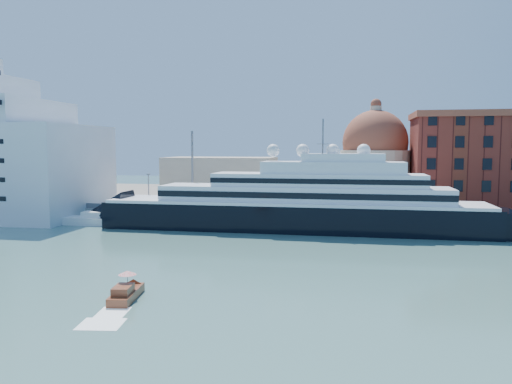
# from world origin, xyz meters

# --- Properties ---
(ground) EXTENTS (400.00, 400.00, 0.00)m
(ground) POSITION_xyz_m (0.00, 0.00, 0.00)
(ground) COLOR #3D6A64
(ground) RESTS_ON ground
(quay) EXTENTS (180.00, 10.00, 2.50)m
(quay) POSITION_xyz_m (0.00, 34.00, 1.25)
(quay) COLOR gray
(quay) RESTS_ON ground
(land) EXTENTS (260.00, 72.00, 2.00)m
(land) POSITION_xyz_m (0.00, 75.00, 1.00)
(land) COLOR slate
(land) RESTS_ON ground
(quay_fence) EXTENTS (180.00, 0.10, 1.20)m
(quay_fence) POSITION_xyz_m (0.00, 29.50, 3.10)
(quay_fence) COLOR slate
(quay_fence) RESTS_ON quay
(superyacht) EXTENTS (87.67, 12.15, 26.20)m
(superyacht) POSITION_xyz_m (2.04, 23.00, 4.52)
(superyacht) COLOR black
(superyacht) RESTS_ON ground
(service_barge) EXTENTS (13.81, 4.68, 3.10)m
(service_barge) POSITION_xyz_m (-40.79, 21.63, 0.89)
(service_barge) COLOR white
(service_barge) RESTS_ON ground
(water_taxi) EXTENTS (3.24, 7.07, 3.24)m
(water_taxi) POSITION_xyz_m (-8.07, -26.91, 0.78)
(water_taxi) COLOR maroon
(water_taxi) RESTS_ON ground
(warehouse) EXTENTS (43.00, 19.00, 23.25)m
(warehouse) POSITION_xyz_m (52.00, 52.00, 13.79)
(warehouse) COLOR maroon
(warehouse) RESTS_ON land
(church) EXTENTS (66.00, 18.00, 25.50)m
(church) POSITION_xyz_m (6.39, 57.72, 10.91)
(church) COLOR beige
(church) RESTS_ON land
(lamp_posts) EXTENTS (120.80, 2.40, 18.00)m
(lamp_posts) POSITION_xyz_m (-12.67, 32.27, 9.84)
(lamp_posts) COLOR slate
(lamp_posts) RESTS_ON quay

